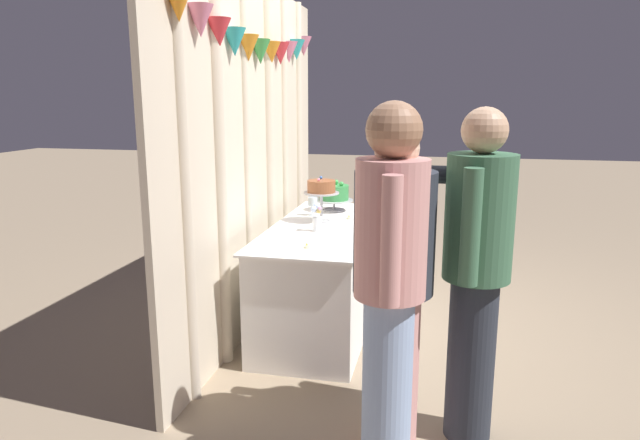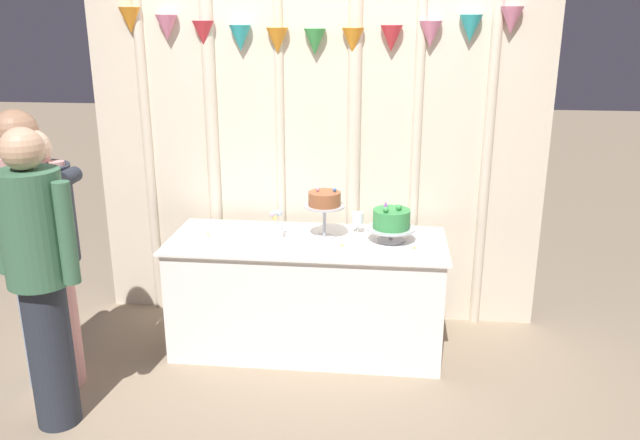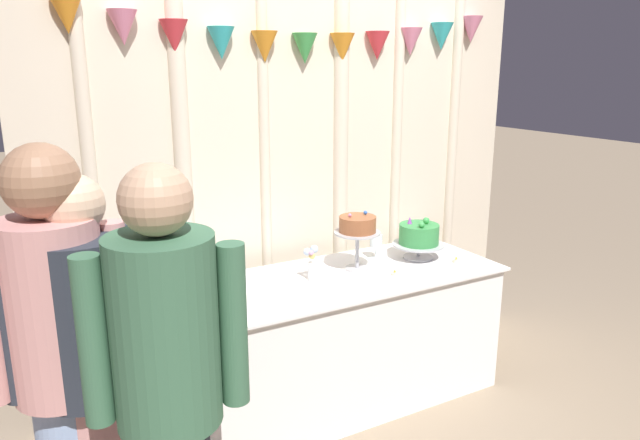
{
  "view_description": "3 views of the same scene",
  "coord_description": "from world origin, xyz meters",
  "px_view_note": "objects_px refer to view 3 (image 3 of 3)",
  "views": [
    {
      "loc": [
        -3.84,
        -0.71,
        1.64
      ],
      "look_at": [
        -0.07,
        0.12,
        0.79
      ],
      "focal_mm": 31.93,
      "sensor_mm": 36.0,
      "label": 1
    },
    {
      "loc": [
        0.5,
        -3.68,
        2.08
      ],
      "look_at": [
        0.08,
        0.09,
        0.88
      ],
      "focal_mm": 35.97,
      "sensor_mm": 36.0,
      "label": 2
    },
    {
      "loc": [
        -1.61,
        -2.48,
        1.85
      ],
      "look_at": [
        -0.08,
        0.23,
        1.03
      ],
      "focal_mm": 33.4,
      "sensor_mm": 36.0,
      "label": 3
    }
  ],
  "objects_px": {
    "flower_vase": "(313,265)",
    "guest_man_dark_suit": "(170,399)",
    "tealight_near_left": "(395,274)",
    "tealight_far_left": "(237,297)",
    "cake_display_nearleft": "(357,228)",
    "tealight_near_right": "(456,261)",
    "guest_girl_blue_dress": "(92,375)",
    "guest_man_pink_jacket": "(62,359)",
    "cake_table": "(344,337)",
    "cake_display_nearright": "(419,236)",
    "wine_glass": "(376,241)"
  },
  "relations": [
    {
      "from": "cake_display_nearright",
      "to": "tealight_far_left",
      "type": "height_order",
      "value": "cake_display_nearright"
    },
    {
      "from": "wine_glass",
      "to": "guest_man_dark_suit",
      "type": "relative_size",
      "value": 0.09
    },
    {
      "from": "guest_man_dark_suit",
      "to": "cake_display_nearleft",
      "type": "bearing_deg",
      "value": 37.68
    },
    {
      "from": "flower_vase",
      "to": "tealight_far_left",
      "type": "distance_m",
      "value": 0.45
    },
    {
      "from": "guest_girl_blue_dress",
      "to": "guest_man_dark_suit",
      "type": "relative_size",
      "value": 0.95
    },
    {
      "from": "tealight_far_left",
      "to": "cake_display_nearleft",
      "type": "bearing_deg",
      "value": 5.47
    },
    {
      "from": "flower_vase",
      "to": "guest_man_pink_jacket",
      "type": "height_order",
      "value": "guest_man_pink_jacket"
    },
    {
      "from": "wine_glass",
      "to": "tealight_near_left",
      "type": "xyz_separation_m",
      "value": [
        -0.08,
        -0.29,
        -0.09
      ]
    },
    {
      "from": "cake_display_nearleft",
      "to": "guest_man_dark_suit",
      "type": "height_order",
      "value": "guest_man_dark_suit"
    },
    {
      "from": "flower_vase",
      "to": "tealight_near_left",
      "type": "bearing_deg",
      "value": -19.43
    },
    {
      "from": "cake_table",
      "to": "tealight_near_left",
      "type": "distance_m",
      "value": 0.46
    },
    {
      "from": "wine_glass",
      "to": "cake_display_nearleft",
      "type": "bearing_deg",
      "value": -151.2
    },
    {
      "from": "flower_vase",
      "to": "guest_man_dark_suit",
      "type": "xyz_separation_m",
      "value": [
        -1.03,
        -0.99,
        0.05
      ]
    },
    {
      "from": "wine_glass",
      "to": "tealight_far_left",
      "type": "xyz_separation_m",
      "value": [
        -0.94,
        -0.18,
        -0.09
      ]
    },
    {
      "from": "flower_vase",
      "to": "cake_display_nearright",
      "type": "bearing_deg",
      "value": 1.7
    },
    {
      "from": "tealight_near_left",
      "to": "guest_girl_blue_dress",
      "type": "bearing_deg",
      "value": -163.53
    },
    {
      "from": "cake_display_nearleft",
      "to": "guest_man_pink_jacket",
      "type": "distance_m",
      "value": 1.71
    },
    {
      "from": "guest_man_pink_jacket",
      "to": "cake_table",
      "type": "bearing_deg",
      "value": 22.21
    },
    {
      "from": "cake_table",
      "to": "guest_man_pink_jacket",
      "type": "relative_size",
      "value": 1.08
    },
    {
      "from": "guest_man_pink_jacket",
      "to": "wine_glass",
      "type": "bearing_deg",
      "value": 23.11
    },
    {
      "from": "guest_man_dark_suit",
      "to": "tealight_near_left",
      "type": "bearing_deg",
      "value": 30.1
    },
    {
      "from": "cake_display_nearleft",
      "to": "flower_vase",
      "type": "height_order",
      "value": "cake_display_nearleft"
    },
    {
      "from": "tealight_near_left",
      "to": "cake_display_nearright",
      "type": "bearing_deg",
      "value": 30.15
    },
    {
      "from": "cake_table",
      "to": "cake_display_nearright",
      "type": "height_order",
      "value": "cake_display_nearright"
    },
    {
      "from": "cake_display_nearleft",
      "to": "guest_man_dark_suit",
      "type": "relative_size",
      "value": 0.2
    },
    {
      "from": "tealight_near_left",
      "to": "wine_glass",
      "type": "bearing_deg",
      "value": 75.21
    },
    {
      "from": "cake_display_nearright",
      "to": "tealight_near_left",
      "type": "distance_m",
      "value": 0.36
    },
    {
      "from": "tealight_far_left",
      "to": "guest_girl_blue_dress",
      "type": "xyz_separation_m",
      "value": [
        -0.76,
        -0.59,
        0.07
      ]
    },
    {
      "from": "flower_vase",
      "to": "guest_girl_blue_dress",
      "type": "distance_m",
      "value": 1.36
    },
    {
      "from": "cake_display_nearleft",
      "to": "tealight_near_right",
      "type": "height_order",
      "value": "cake_display_nearleft"
    },
    {
      "from": "cake_table",
      "to": "tealight_near_right",
      "type": "xyz_separation_m",
      "value": [
        0.67,
        -0.14,
        0.38
      ]
    },
    {
      "from": "tealight_far_left",
      "to": "tealight_near_right",
      "type": "distance_m",
      "value": 1.3
    },
    {
      "from": "guest_man_dark_suit",
      "to": "tealight_near_right",
      "type": "bearing_deg",
      "value": 24.02
    },
    {
      "from": "cake_display_nearright",
      "to": "tealight_near_right",
      "type": "bearing_deg",
      "value": -50.63
    },
    {
      "from": "cake_table",
      "to": "tealight_near_right",
      "type": "distance_m",
      "value": 0.78
    },
    {
      "from": "tealight_far_left",
      "to": "guest_man_pink_jacket",
      "type": "bearing_deg",
      "value": -145.52
    },
    {
      "from": "flower_vase",
      "to": "cake_table",
      "type": "bearing_deg",
      "value": -4.11
    },
    {
      "from": "cake_display_nearright",
      "to": "flower_vase",
      "type": "relative_size",
      "value": 1.6
    },
    {
      "from": "cake_display_nearleft",
      "to": "guest_girl_blue_dress",
      "type": "distance_m",
      "value": 1.65
    },
    {
      "from": "tealight_near_right",
      "to": "guest_girl_blue_dress",
      "type": "height_order",
      "value": "guest_girl_blue_dress"
    },
    {
      "from": "cake_display_nearleft",
      "to": "wine_glass",
      "type": "xyz_separation_m",
      "value": [
        0.2,
        0.11,
        -0.14
      ]
    },
    {
      "from": "tealight_near_right",
      "to": "guest_girl_blue_dress",
      "type": "distance_m",
      "value": 2.11
    },
    {
      "from": "tealight_far_left",
      "to": "guest_man_dark_suit",
      "type": "relative_size",
      "value": 0.02
    },
    {
      "from": "cake_table",
      "to": "cake_display_nearleft",
      "type": "distance_m",
      "value": 0.62
    },
    {
      "from": "flower_vase",
      "to": "tealight_near_left",
      "type": "xyz_separation_m",
      "value": [
        0.42,
        -0.15,
        -0.08
      ]
    },
    {
      "from": "cake_display_nearright",
      "to": "guest_man_dark_suit",
      "type": "relative_size",
      "value": 0.19
    },
    {
      "from": "cake_display_nearright",
      "to": "cake_table",
      "type": "bearing_deg",
      "value": -176.2
    },
    {
      "from": "cake_display_nearleft",
      "to": "guest_man_pink_jacket",
      "type": "bearing_deg",
      "value": -157.67
    },
    {
      "from": "cake_display_nearright",
      "to": "guest_man_pink_jacket",
      "type": "xyz_separation_m",
      "value": [
        -2.0,
        -0.64,
        0.02
      ]
    },
    {
      "from": "tealight_far_left",
      "to": "tealight_near_right",
      "type": "height_order",
      "value": "tealight_near_right"
    }
  ]
}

